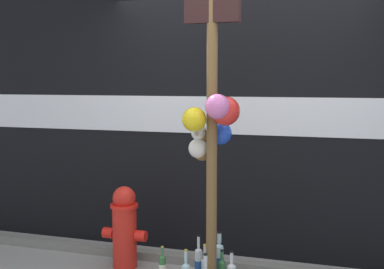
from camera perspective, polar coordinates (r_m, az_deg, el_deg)
building_wall at (r=4.91m, az=5.69°, el=4.80°), size 10.00×0.21×3.20m
curb_strip at (r=4.77m, az=4.34°, el=-14.39°), size 8.00×0.12×0.08m
memorial_post at (r=4.00m, az=2.27°, el=2.94°), size 0.45×0.47×2.51m
fire_hydrant at (r=4.73m, az=-7.62°, el=-10.27°), size 0.42×0.25×0.75m
bottle_2 at (r=4.49m, az=0.74°, el=-14.24°), size 0.07×0.07×0.39m
bottle_3 at (r=4.38m, az=-3.35°, el=-14.89°), size 0.06×0.06×0.33m
bottle_4 at (r=4.38m, az=1.53°, el=-14.91°), size 0.07×0.07×0.35m
bottle_5 at (r=4.48m, az=3.07°, el=-13.99°), size 0.08×0.08×0.43m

